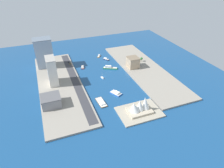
# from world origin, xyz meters

# --- Properties ---
(ground_plane) EXTENTS (440.00, 440.00, 0.00)m
(ground_plane) POSITION_xyz_m (0.00, 0.00, 0.00)
(ground_plane) COLOR navy
(quay_west) EXTENTS (70.00, 240.00, 2.70)m
(quay_west) POSITION_xyz_m (-79.23, 0.00, 1.35)
(quay_west) COLOR gray
(quay_west) RESTS_ON ground_plane
(quay_east) EXTENTS (70.00, 240.00, 2.70)m
(quay_east) POSITION_xyz_m (79.23, 0.00, 1.35)
(quay_east) COLOR gray
(quay_east) RESTS_ON ground_plane
(peninsula_point) EXTENTS (59.09, 41.91, 2.00)m
(peninsula_point) POSITION_xyz_m (-12.69, 110.73, 1.00)
(peninsula_point) COLOR #A89E89
(peninsula_point) RESTS_ON ground_plane
(road_strip) EXTENTS (12.83, 228.00, 0.15)m
(road_strip) POSITION_xyz_m (53.26, 0.00, 2.77)
(road_strip) COLOR #38383D
(road_strip) RESTS_ON quay_east
(ferry_green_doubledeck) EXTENTS (27.43, 17.85, 6.27)m
(ferry_green_doubledeck) POSITION_xyz_m (-19.97, -26.28, 2.27)
(ferry_green_doubledeck) COLOR #2D8C4C
(ferry_green_doubledeck) RESTS_ON ground_plane
(tugboat_red) EXTENTS (8.06, 15.84, 4.12)m
(tugboat_red) POSITION_xyz_m (28.37, -49.25, 1.40)
(tugboat_red) COLOR red
(tugboat_red) RESTS_ON ground_plane
(sailboat_small_white) EXTENTS (4.26, 9.32, 11.63)m
(sailboat_small_white) POSITION_xyz_m (5.03, 2.88, 1.01)
(sailboat_small_white) COLOR white
(sailboat_small_white) RESTS_ON ground_plane
(barge_flat_brown) EXTENTS (11.81, 26.73, 3.31)m
(barge_flat_brown) POSITION_xyz_m (29.71, 71.56, 1.25)
(barge_flat_brown) COLOR brown
(barge_flat_brown) RESTS_ON ground_plane
(catamaran_blue) EXTENTS (17.20, 20.80, 4.22)m
(catamaran_blue) POSITION_xyz_m (0.52, 57.31, 1.56)
(catamaran_blue) COLOR blue
(catamaran_blue) RESTS_ON ground_plane
(water_taxi_orange) EXTENTS (9.87, 12.21, 3.67)m
(water_taxi_orange) POSITION_xyz_m (-17.94, -88.52, 1.32)
(water_taxi_orange) COLOR orange
(water_taxi_orange) RESTS_ON ground_plane
(patrol_launch_navy) EXTENTS (11.26, 14.55, 3.84)m
(patrol_launch_navy) POSITION_xyz_m (-26.77, -67.25, 1.54)
(patrol_launch_navy) COLOR #1E284C
(patrol_launch_navy) RESTS_ON ground_plane
(apartment_midrise_tan) EXTENTS (20.96, 21.83, 19.99)m
(apartment_midrise_tan) POSITION_xyz_m (-62.40, -12.01, 12.72)
(apartment_midrise_tan) COLOR tan
(apartment_midrise_tan) RESTS_ON quay_west
(warehouse_low_gray) EXTENTS (27.43, 26.03, 14.99)m
(warehouse_low_gray) POSITION_xyz_m (98.83, 53.37, 10.22)
(warehouse_low_gray) COLOR gray
(warehouse_low_gray) RESTS_ON quay_east
(tower_tall_glass) EXTENTS (32.96, 25.74, 55.51)m
(tower_tall_glass) POSITION_xyz_m (93.96, -77.09, 30.49)
(tower_tall_glass) COLOR #8C9EB2
(tower_tall_glass) RESTS_ON quay_east
(hotel_broad_white) EXTENTS (14.79, 28.78, 46.47)m
(hotel_broad_white) POSITION_xyz_m (88.12, -5.91, 25.96)
(hotel_broad_white) COLOR silver
(hotel_broad_white) RESTS_ON quay_east
(taxi_yellow_cab) EXTENTS (1.97, 4.60, 1.69)m
(taxi_yellow_cab) POSITION_xyz_m (49.43, -69.15, 3.67)
(taxi_yellow_cab) COLOR black
(taxi_yellow_cab) RESTS_ON road_strip
(sedan_silver) EXTENTS (1.98, 4.78, 1.65)m
(sedan_silver) POSITION_xyz_m (48.83, -12.10, 3.65)
(sedan_silver) COLOR black
(sedan_silver) RESTS_ON road_strip
(suv_black) EXTENTS (1.85, 4.67, 1.42)m
(suv_black) POSITION_xyz_m (50.92, -77.56, 3.56)
(suv_black) COLOR black
(suv_black) RESTS_ON road_strip
(traffic_light_waterfront) EXTENTS (0.36, 0.36, 6.50)m
(traffic_light_waterfront) POSITION_xyz_m (45.31, -12.91, 7.04)
(traffic_light_waterfront) COLOR black
(traffic_light_waterfront) RESTS_ON quay_east
(opera_landmark) EXTENTS (33.15, 23.20, 22.94)m
(opera_landmark) POSITION_xyz_m (-12.13, 110.73, 10.65)
(opera_landmark) COLOR #BCAD93
(opera_landmark) RESTS_ON peninsula_point
(park_tree_cluster) EXTENTS (18.24, 23.04, 10.32)m
(park_tree_cluster) POSITION_xyz_m (-82.01, -29.98, 9.02)
(park_tree_cluster) COLOR brown
(park_tree_cluster) RESTS_ON quay_west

